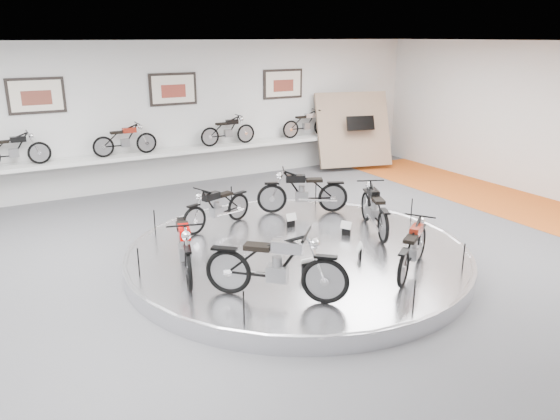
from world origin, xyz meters
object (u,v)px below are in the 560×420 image
shelf (180,151)px  bike_f (375,208)px  bike_b (217,207)px  bike_d (276,265)px  bike_a (303,191)px  bike_e (413,247)px  bike_c (184,245)px  display_platform (298,255)px

shelf → bike_f: size_ratio=6.62×
bike_b → bike_d: bike_d is taller
shelf → bike_a: bike_a is taller
bike_e → bike_f: bearing=34.9°
bike_b → bike_d: (-0.52, -3.42, 0.10)m
shelf → bike_a: 4.76m
bike_a → bike_f: 1.87m
bike_c → bike_e: (3.31, -1.86, -0.05)m
bike_d → bike_e: 2.47m
bike_f → display_platform: bearing=115.0°
bike_d → bike_e: size_ratio=1.22×
display_platform → bike_e: (1.09, -1.88, 0.60)m
bike_b → bike_c: bearing=34.5°
bike_b → bike_f: 3.22m
display_platform → bike_c: size_ratio=3.73×
display_platform → bike_f: (1.83, 0.04, 0.64)m
display_platform → bike_f: bike_f is taller
bike_e → display_platform: bearing=86.0°
shelf → bike_d: bearing=-99.7°
display_platform → bike_b: 2.10m
bike_d → bike_b: bearing=123.8°
shelf → bike_b: 4.66m
bike_b → bike_d: size_ratio=0.82×
shelf → display_platform: bearing=-90.0°
display_platform → bike_b: size_ratio=4.18×
shelf → bike_b: (-0.85, -4.58, -0.25)m
bike_c → display_platform: bearing=106.0°
bike_a → display_platform: bearing=82.1°
shelf → bike_f: (1.83, -6.36, -0.21)m
display_platform → bike_b: bike_b is taller
bike_c → bike_d: (0.86, -1.57, 0.05)m
bike_f → shelf: bearing=39.9°
bike_b → bike_e: bike_e is taller
shelf → bike_d: (-1.36, -8.00, -0.15)m
display_platform → bike_f: 1.94m
bike_d → bike_f: bearing=69.4°
shelf → bike_c: bike_c is taller
shelf → bike_c: bearing=-109.1°
display_platform → bike_a: 2.27m
shelf → bike_b: bearing=-100.5°
bike_a → bike_e: (-0.12, -3.68, -0.05)m
bike_d → bike_f: bike_d is taller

